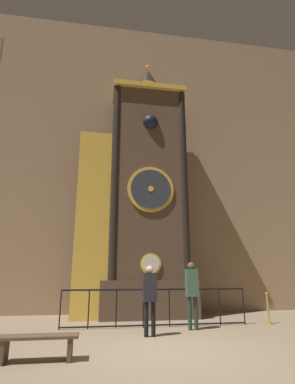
# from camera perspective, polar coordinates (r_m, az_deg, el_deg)

# --- Properties ---
(ground_plane) EXTENTS (28.00, 28.00, 0.00)m
(ground_plane) POSITION_cam_1_polar(r_m,az_deg,el_deg) (6.84, 2.75, -28.08)
(ground_plane) COLOR #847056
(cathedral_back_wall) EXTENTS (24.00, 0.32, 13.51)m
(cathedral_back_wall) POSITION_cam_1_polar(r_m,az_deg,el_deg) (13.77, -3.28, 7.10)
(cathedral_back_wall) COLOR #997A5B
(cathedral_back_wall) RESTS_ON ground_plane
(clock_tower) EXTENTS (4.44, 1.77, 10.55)m
(clock_tower) POSITION_cam_1_polar(r_m,az_deg,el_deg) (11.76, -1.94, -1.00)
(clock_tower) COLOR brown
(clock_tower) RESTS_ON ground_plane
(railing_fence) EXTENTS (5.58, 0.05, 1.08)m
(railing_fence) POSITION_cam_1_polar(r_m,az_deg,el_deg) (9.53, 1.70, -20.76)
(railing_fence) COLOR black
(railing_fence) RESTS_ON ground_plane
(visitor_near) EXTENTS (0.36, 0.25, 1.72)m
(visitor_near) POSITION_cam_1_polar(r_m,az_deg,el_deg) (8.12, 0.43, -18.73)
(visitor_near) COLOR black
(visitor_near) RESTS_ON ground_plane
(visitor_far) EXTENTS (0.34, 0.23, 1.84)m
(visitor_far) POSITION_cam_1_polar(r_m,az_deg,el_deg) (9.13, 8.45, -17.67)
(visitor_far) COLOR #213427
(visitor_far) RESTS_ON ground_plane
(stanchion_post) EXTENTS (0.28, 0.28, 0.94)m
(stanchion_post) POSITION_cam_1_polar(r_m,az_deg,el_deg) (10.85, 22.06, -20.68)
(stanchion_post) COLOR #B28E33
(stanchion_post) RESTS_ON ground_plane
(visitor_bench) EXTENTS (1.42, 0.40, 0.44)m
(visitor_bench) POSITION_cam_1_polar(r_m,az_deg,el_deg) (6.36, -20.09, -25.32)
(visitor_bench) COLOR brown
(visitor_bench) RESTS_ON ground_plane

